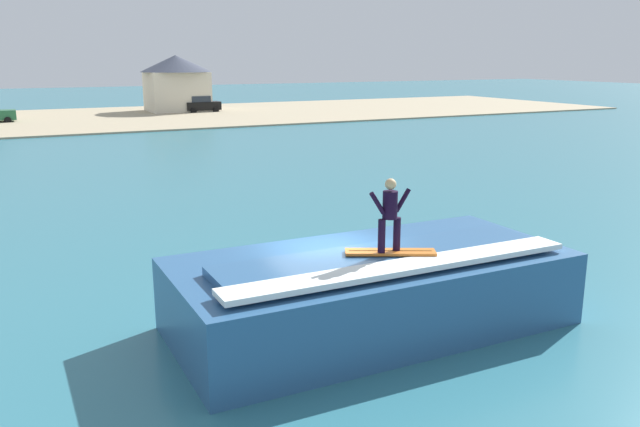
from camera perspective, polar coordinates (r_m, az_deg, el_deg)
The scene contains 7 objects.
ground_plane at distance 15.81m, azimuth 0.43°, elevation -8.70°, with size 260.00×260.00×0.00m, color #2E6E7D.
wave_crest at distance 14.77m, azimuth 4.61°, elevation -6.70°, with size 8.89×4.12×1.88m.
surfboard at distance 14.06m, azimuth 6.21°, elevation -3.40°, with size 1.94×1.27×0.06m.
surfer at distance 13.78m, azimuth 6.18°, elevation 0.18°, with size 1.02×0.32×1.59m.
shoreline_bank at distance 68.37m, azimuth -21.04°, elevation 7.73°, with size 120.00×27.51×0.14m.
car_far_shore at distance 73.63m, azimuth -10.39°, elevation 9.45°, with size 3.86×2.11×1.86m.
house_gabled_white at distance 75.02m, azimuth -12.53°, elevation 11.37°, with size 7.86×7.86×6.23m.
Camera 1 is at (-6.63, -13.03, 6.00)m, focal length 36.33 mm.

